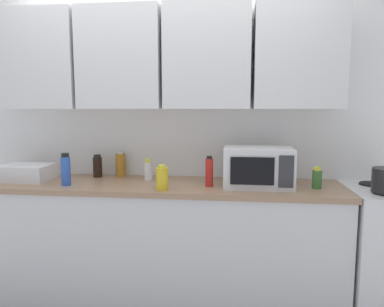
% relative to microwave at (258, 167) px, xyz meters
% --- Properties ---
extents(wall_back_with_cabinets, '(3.52, 0.38, 2.60)m').
position_rel_microwave_xyz_m(wall_back_with_cabinets, '(-0.70, 0.25, 0.54)').
color(wall_back_with_cabinets, white).
rests_on(wall_back_with_cabinets, ground_plane).
extents(counter_run, '(2.65, 0.63, 0.90)m').
position_rel_microwave_xyz_m(counter_run, '(-0.70, 0.02, -0.59)').
color(counter_run, silver).
rests_on(counter_run, ground_plane).
extents(microwave, '(0.48, 0.37, 0.28)m').
position_rel_microwave_xyz_m(microwave, '(0.00, 0.00, 0.00)').
color(microwave, silver).
rests_on(microwave, counter_run).
extents(dish_rack, '(0.38, 0.30, 0.12)m').
position_rel_microwave_xyz_m(dish_rack, '(-1.77, 0.02, -0.08)').
color(dish_rack, silver).
rests_on(dish_rack, counter_run).
extents(bottle_white_jar, '(0.06, 0.06, 0.17)m').
position_rel_microwave_xyz_m(bottle_white_jar, '(-0.83, 0.14, -0.07)').
color(bottle_white_jar, white).
rests_on(bottle_white_jar, counter_run).
extents(bottle_amber_vinegar, '(0.08, 0.08, 0.20)m').
position_rel_microwave_xyz_m(bottle_amber_vinegar, '(-1.09, 0.24, -0.04)').
color(bottle_amber_vinegar, '#AD701E').
rests_on(bottle_amber_vinegar, counter_run).
extents(bottle_green_oil, '(0.07, 0.07, 0.15)m').
position_rel_microwave_xyz_m(bottle_green_oil, '(0.41, -0.02, -0.07)').
color(bottle_green_oil, '#386B2D').
rests_on(bottle_green_oil, counter_run).
extents(bottle_yellow_mustard, '(0.08, 0.08, 0.17)m').
position_rel_microwave_xyz_m(bottle_yellow_mustard, '(-0.65, -0.19, -0.06)').
color(bottle_yellow_mustard, gold).
rests_on(bottle_yellow_mustard, counter_run).
extents(bottle_soy_dark, '(0.07, 0.07, 0.18)m').
position_rel_microwave_xyz_m(bottle_soy_dark, '(-1.27, 0.20, -0.05)').
color(bottle_soy_dark, black).
rests_on(bottle_soy_dark, counter_run).
extents(bottle_blue_cleaner, '(0.07, 0.07, 0.23)m').
position_rel_microwave_xyz_m(bottle_blue_cleaner, '(-1.37, -0.13, -0.03)').
color(bottle_blue_cleaner, '#2D56B7').
rests_on(bottle_blue_cleaner, counter_run).
extents(bottle_red_sauce, '(0.06, 0.06, 0.22)m').
position_rel_microwave_xyz_m(bottle_red_sauce, '(-0.34, -0.05, -0.04)').
color(bottle_red_sauce, red).
rests_on(bottle_red_sauce, counter_run).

